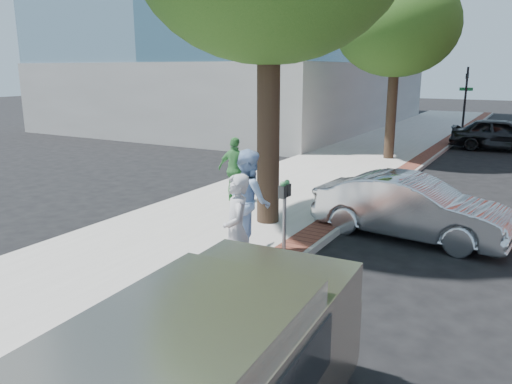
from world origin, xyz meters
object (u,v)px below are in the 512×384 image
Objects in this scene: person_gray at (237,231)px; person_officer at (249,201)px; bg_car at (501,134)px; person_green at (235,169)px; sedan_silver at (411,207)px; parking_meter at (285,202)px.

person_officer reaches higher than person_gray.
person_gray reaches higher than bg_car.
person_officer is at bearing 122.11° from person_green.
person_officer is 3.79m from sedan_silver.
bg_car is at bearing 2.31° from sedan_silver.
sedan_silver is at bearing 172.24° from person_green.
person_officer is 17.68m from bg_car.
sedan_silver is at bearing -91.26° from person_officer.
person_officer is 0.46× the size of bg_car.
bg_car is at bearing 81.82° from parking_meter.
person_officer is at bearing 166.79° from person_gray.
person_gray is 0.45× the size of sedan_silver.
sedan_silver is at bearing 56.59° from parking_meter.
person_green is 4.80m from sedan_silver.
person_officer is (-0.71, -0.13, -0.04)m from parking_meter.
person_green reaches higher than bg_car.
person_green is (-3.00, 3.00, -0.18)m from parking_meter.
sedan_silver is 0.96× the size of bg_car.
person_green is (-2.98, 4.69, -0.07)m from person_gray.
parking_meter is 0.73× the size of person_officer.
bg_car is at bearing 135.39° from person_gray.
bg_car is (2.50, 18.94, -0.35)m from person_gray.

